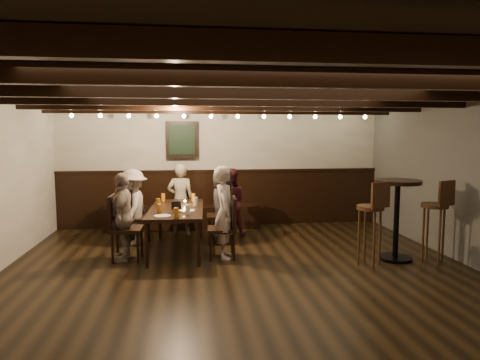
{
  "coord_description": "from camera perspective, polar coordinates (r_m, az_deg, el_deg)",
  "views": [
    {
      "loc": [
        -0.71,
        -5.16,
        1.86
      ],
      "look_at": [
        0.1,
        1.3,
        1.16
      ],
      "focal_mm": 32.0,
      "sensor_mm": 36.0,
      "label": 1
    }
  ],
  "objects": [
    {
      "name": "room",
      "position": [
        7.43,
        -3.8,
        0.05
      ],
      "size": [
        7.0,
        7.0,
        7.0
      ],
      "color": "black",
      "rests_on": "ground"
    },
    {
      "name": "dining_table",
      "position": [
        6.88,
        -8.45,
        -4.17
      ],
      "size": [
        0.91,
        1.88,
        0.69
      ],
      "rotation": [
        0.0,
        0.0,
        -0.05
      ],
      "color": "black",
      "rests_on": "floor"
    },
    {
      "name": "chair_left_near",
      "position": [
        7.47,
        -13.73,
        -6.2
      ],
      "size": [
        0.45,
        0.45,
        0.94
      ],
      "rotation": [
        0.0,
        0.0,
        -1.62
      ],
      "color": "black",
      "rests_on": "floor"
    },
    {
      "name": "chair_left_far",
      "position": [
        6.6,
        -14.98,
        -7.76
      ],
      "size": [
        0.46,
        0.46,
        0.97
      ],
      "rotation": [
        0.0,
        0.0,
        -1.62
      ],
      "color": "black",
      "rests_on": "floor"
    },
    {
      "name": "chair_right_near",
      "position": [
        7.37,
        -2.55,
        -6.1
      ],
      "size": [
        0.46,
        0.46,
        0.97
      ],
      "rotation": [
        0.0,
        0.0,
        1.53
      ],
      "color": "black",
      "rests_on": "floor"
    },
    {
      "name": "chair_right_far",
      "position": [
        6.5,
        -2.28,
        -7.92
      ],
      "size": [
        0.44,
        0.44,
        0.92
      ],
      "rotation": [
        0.0,
        0.0,
        1.53
      ],
      "color": "black",
      "rests_on": "floor"
    },
    {
      "name": "person_bench_left",
      "position": [
        7.88,
        -14.56,
        -3.34
      ],
      "size": [
        0.59,
        0.4,
        1.18
      ],
      "primitive_type": "imported",
      "rotation": [
        0.0,
        0.0,
        3.1
      ],
      "color": "black",
      "rests_on": "floor"
    },
    {
      "name": "person_bench_centre",
      "position": [
        7.91,
        -7.94,
        -2.62
      ],
      "size": [
        0.5,
        0.34,
        1.33
      ],
      "primitive_type": "imported",
      "rotation": [
        0.0,
        0.0,
        3.1
      ],
      "color": "gray",
      "rests_on": "floor"
    },
    {
      "name": "person_bench_right",
      "position": [
        7.76,
        -1.35,
        -3.02
      ],
      "size": [
        0.63,
        0.5,
        1.25
      ],
      "primitive_type": "imported",
      "rotation": [
        0.0,
        0.0,
        3.1
      ],
      "color": "#561D2A",
      "rests_on": "floor"
    },
    {
      "name": "person_left_near",
      "position": [
        7.41,
        -14.03,
        -3.52
      ],
      "size": [
        0.51,
        0.85,
        1.28
      ],
      "primitive_type": "imported",
      "rotation": [
        0.0,
        0.0,
        -1.62
      ],
      "color": "#9F9487",
      "rests_on": "floor"
    },
    {
      "name": "person_left_far",
      "position": [
        6.53,
        -15.33,
        -4.75
      ],
      "size": [
        0.35,
        0.78,
        1.3
      ],
      "primitive_type": "imported",
      "rotation": [
        0.0,
        0.0,
        -1.62
      ],
      "color": "#A08F80",
      "rests_on": "floor"
    },
    {
      "name": "person_right_near",
      "position": [
        7.31,
        -2.33,
        -3.48
      ],
      "size": [
        0.43,
        0.64,
        1.28
      ],
      "primitive_type": "imported",
      "rotation": [
        0.0,
        0.0,
        1.53
      ],
      "color": "#29292C",
      "rests_on": "floor"
    },
    {
      "name": "person_right_far",
      "position": [
        6.41,
        -2.02,
        -4.32
      ],
      "size": [
        0.36,
        0.52,
        1.39
      ],
      "primitive_type": "imported",
      "rotation": [
        0.0,
        0.0,
        1.53
      ],
      "color": "#BCA99F",
      "rests_on": "floor"
    },
    {
      "name": "pint_a",
      "position": [
        7.57,
        -10.23,
        -2.28
      ],
      "size": [
        0.07,
        0.07,
        0.14
      ],
      "primitive_type": "cylinder",
      "color": "#BF7219",
      "rests_on": "dining_table"
    },
    {
      "name": "pint_b",
      "position": [
        7.48,
        -6.22,
        -2.32
      ],
      "size": [
        0.07,
        0.07,
        0.14
      ],
      "primitive_type": "cylinder",
      "color": "#BF7219",
      "rests_on": "dining_table"
    },
    {
      "name": "pint_c",
      "position": [
        6.98,
        -10.87,
        -3.0
      ],
      "size": [
        0.07,
        0.07,
        0.14
      ],
      "primitive_type": "cylinder",
      "color": "#BF7219",
      "rests_on": "dining_table"
    },
    {
      "name": "pint_d",
      "position": [
        7.04,
        -5.92,
        -2.85
      ],
      "size": [
        0.07,
        0.07,
        0.14
      ],
      "primitive_type": "cylinder",
      "color": "silver",
      "rests_on": "dining_table"
    },
    {
      "name": "pint_e",
      "position": [
        6.43,
        -10.7,
        -3.78
      ],
      "size": [
        0.07,
        0.07,
        0.14
      ],
      "primitive_type": "cylinder",
      "color": "#BF7219",
      "rests_on": "dining_table"
    },
    {
      "name": "pint_f",
      "position": [
        6.3,
        -6.99,
        -3.92
      ],
      "size": [
        0.07,
        0.07,
        0.14
      ],
      "primitive_type": "cylinder",
      "color": "silver",
      "rests_on": "dining_table"
    },
    {
      "name": "pint_g",
      "position": [
        6.07,
        -8.51,
        -4.34
      ],
      "size": [
        0.07,
        0.07,
        0.14
      ],
      "primitive_type": "cylinder",
      "color": "#BF7219",
      "rests_on": "dining_table"
    },
    {
      "name": "plate_near",
      "position": [
        6.19,
        -10.29,
        -4.74
      ],
      "size": [
        0.24,
        0.24,
        0.01
      ],
      "primitive_type": "cylinder",
      "color": "white",
      "rests_on": "dining_table"
    },
    {
      "name": "plate_far",
      "position": [
        6.56,
        -7.07,
        -4.08
      ],
      "size": [
        0.24,
        0.24,
        0.01
      ],
      "primitive_type": "cylinder",
      "color": "white",
      "rests_on": "dining_table"
    },
    {
      "name": "condiment_caddy",
      "position": [
        6.81,
        -8.5,
        -3.28
      ],
      "size": [
        0.15,
        0.1,
        0.12
      ],
      "primitive_type": "cube",
      "color": "black",
      "rests_on": "dining_table"
    },
    {
      "name": "candle",
      "position": [
        7.15,
        -7.34,
        -3.09
      ],
      "size": [
        0.05,
        0.05,
        0.05
      ],
      "primitive_type": "cylinder",
      "color": "beige",
      "rests_on": "dining_table"
    },
    {
      "name": "high_top_table",
      "position": [
        6.71,
        20.19,
        -3.48
      ],
      "size": [
        0.67,
        0.67,
        1.19
      ],
      "color": "black",
      "rests_on": "floor"
    },
    {
      "name": "bar_stool_left",
      "position": [
        6.37,
        16.92,
        -6.91
      ],
      "size": [
        0.42,
        0.43,
        1.21
      ],
      "rotation": [
        0.0,
        0.0,
        0.39
      ],
      "color": "#332010",
      "rests_on": "floor"
    },
    {
      "name": "bar_stool_right",
      "position": [
        6.88,
        24.43,
        -6.25
      ],
      "size": [
        0.42,
        0.44,
        1.21
      ],
      "rotation": [
        0.0,
        0.0,
        0.4
      ],
      "color": "#332010",
      "rests_on": "floor"
    }
  ]
}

